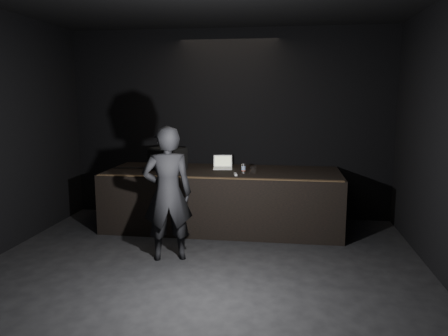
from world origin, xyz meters
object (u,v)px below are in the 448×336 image
(stage_riser, at_px, (223,199))
(beer_can, at_px, (243,168))
(person, at_px, (168,194))
(laptop, at_px, (223,165))
(stage_monitor, at_px, (167,159))

(stage_riser, distance_m, beer_can, 0.72)
(beer_can, relative_size, person, 0.09)
(laptop, bearing_deg, stage_riser, -88.48)
(stage_riser, height_order, stage_monitor, stage_monitor)
(stage_monitor, height_order, person, person)
(stage_monitor, xyz_separation_m, person, (0.44, -1.60, -0.25))
(stage_riser, height_order, laptop, laptop)
(laptop, height_order, person, person)
(laptop, xyz_separation_m, person, (-0.50, -1.87, -0.12))
(laptop, distance_m, beer_can, 0.61)
(stage_monitor, relative_size, beer_can, 4.19)
(stage_riser, bearing_deg, person, -108.27)
(stage_riser, xyz_separation_m, beer_can, (0.38, -0.19, 0.58))
(laptop, distance_m, person, 1.94)
(laptop, bearing_deg, person, -112.24)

